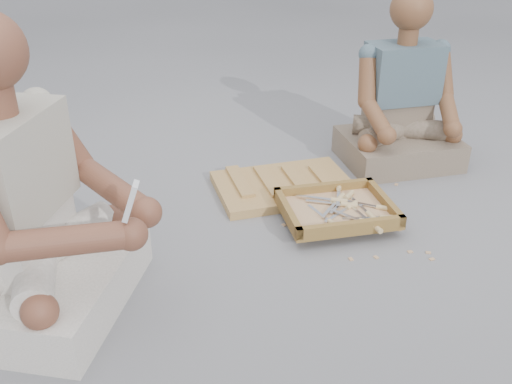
{
  "coord_description": "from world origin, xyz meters",
  "views": [
    {
      "loc": [
        -0.16,
        -1.64,
        1.25
      ],
      "look_at": [
        -0.12,
        0.15,
        0.3
      ],
      "focal_mm": 40.0,
      "sensor_mm": 36.0,
      "label": 1
    }
  ],
  "objects_px": {
    "carved_panel": "(284,186)",
    "tool_tray": "(337,210)",
    "companion": "(402,108)",
    "craftsman": "(34,219)"
  },
  "relations": [
    {
      "from": "carved_panel",
      "to": "tool_tray",
      "type": "xyz_separation_m",
      "value": [
        0.2,
        -0.3,
        0.04
      ]
    },
    {
      "from": "carved_panel",
      "to": "companion",
      "type": "distance_m",
      "value": 0.73
    },
    {
      "from": "carved_panel",
      "to": "companion",
      "type": "relative_size",
      "value": 0.72
    },
    {
      "from": "carved_panel",
      "to": "companion",
      "type": "xyz_separation_m",
      "value": [
        0.6,
        0.32,
        0.27
      ]
    },
    {
      "from": "tool_tray",
      "to": "craftsman",
      "type": "xyz_separation_m",
      "value": [
        -1.05,
        -0.51,
        0.27
      ]
    },
    {
      "from": "craftsman",
      "to": "companion",
      "type": "xyz_separation_m",
      "value": [
        1.45,
        1.12,
        -0.05
      ]
    },
    {
      "from": "companion",
      "to": "craftsman",
      "type": "bearing_deg",
      "value": 24.93
    },
    {
      "from": "tool_tray",
      "to": "companion",
      "type": "xyz_separation_m",
      "value": [
        0.4,
        0.62,
        0.22
      ]
    },
    {
      "from": "tool_tray",
      "to": "craftsman",
      "type": "distance_m",
      "value": 1.2
    },
    {
      "from": "craftsman",
      "to": "companion",
      "type": "relative_size",
      "value": 1.13
    }
  ]
}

